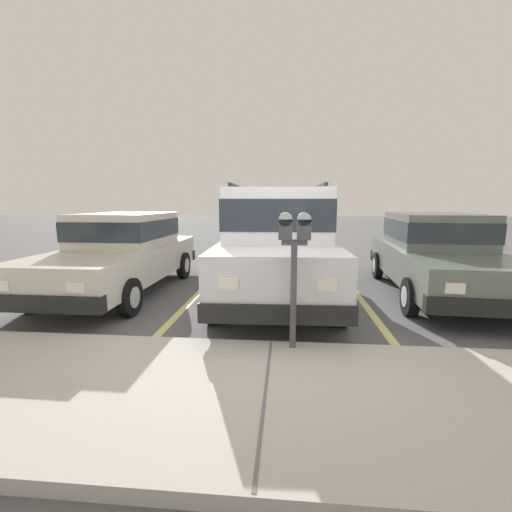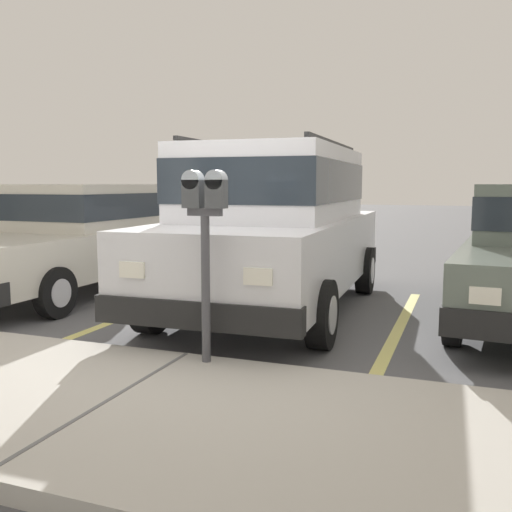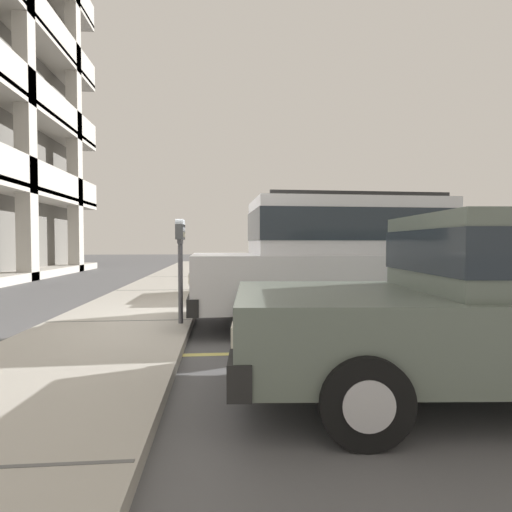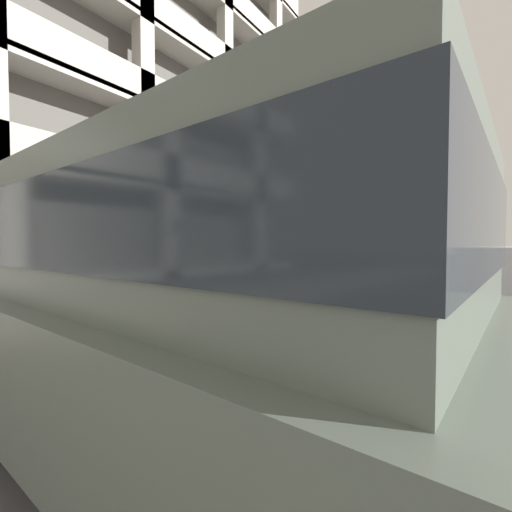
{
  "view_description": "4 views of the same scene",
  "coord_description": "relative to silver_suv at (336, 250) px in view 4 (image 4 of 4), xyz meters",
  "views": [
    {
      "loc": [
        -0.17,
        4.07,
        1.76
      ],
      "look_at": [
        0.26,
        -0.64,
        1.01
      ],
      "focal_mm": 24.0,
      "sensor_mm": 36.0,
      "label": 1
    },
    {
      "loc": [
        -2.18,
        4.38,
        1.54
      ],
      "look_at": [
        -0.24,
        -0.82,
        0.84
      ],
      "focal_mm": 40.0,
      "sensor_mm": 36.0,
      "label": 2
    },
    {
      "loc": [
        -6.17,
        -0.25,
        1.3
      ],
      "look_at": [
        -0.13,
        -0.78,
        1.11
      ],
      "focal_mm": 28.0,
      "sensor_mm": 36.0,
      "label": 3
    },
    {
      "loc": [
        -4.38,
        -3.86,
        1.16
      ],
      "look_at": [
        -0.43,
        -1.18,
        0.99
      ],
      "focal_mm": 24.0,
      "sensor_mm": 36.0,
      "label": 4
    }
  ],
  "objects": [
    {
      "name": "red_sedan",
      "position": [
        -3.05,
        -0.51,
        -0.27
      ],
      "size": [
        2.07,
        4.6,
        1.54
      ],
      "rotation": [
        0.0,
        0.0,
        -0.07
      ],
      "color": "#5B665B",
      "rests_on": "ground_plane"
    },
    {
      "name": "silver_suv",
      "position": [
        0.0,
        0.0,
        0.0
      ],
      "size": [
        2.13,
        4.84,
        2.03
      ],
      "rotation": [
        0.0,
        0.0,
        0.03
      ],
      "color": "silver",
      "rests_on": "ground_plane"
    },
    {
      "name": "ground_plane",
      "position": [
        -0.01,
        2.18,
        -1.14
      ],
      "size": [
        80.0,
        80.0,
        0.1
      ],
      "color": "#565659"
    },
    {
      "name": "sidewalk",
      "position": [
        -0.01,
        3.48,
        -1.03
      ],
      "size": [
        40.0,
        2.2,
        0.12
      ],
      "color": "#ADA89E",
      "rests_on": "ground_plane"
    },
    {
      "name": "dark_hatchback",
      "position": [
        3.05,
        -0.17,
        -0.27
      ],
      "size": [
        1.87,
        4.49,
        1.54
      ],
      "rotation": [
        0.0,
        0.0,
        -0.01
      ],
      "color": "beige",
      "rests_on": "ground_plane"
    },
    {
      "name": "parking_meter_near",
      "position": [
        -0.26,
        2.53,
        0.17
      ],
      "size": [
        0.35,
        0.12,
        1.53
      ],
      "color": "#47474C",
      "rests_on": "sidewalk"
    },
    {
      "name": "parking_stall_lines",
      "position": [
        1.52,
        0.78,
        -1.08
      ],
      "size": [
        12.38,
        4.8,
        0.01
      ],
      "color": "#DBD16B",
      "rests_on": "ground_plane"
    }
  ]
}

